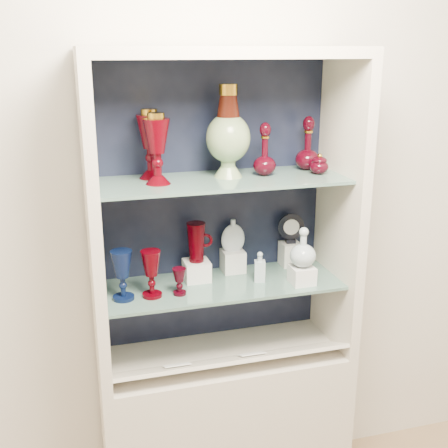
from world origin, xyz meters
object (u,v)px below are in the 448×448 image
object	(u,v)px
ruby_decanter_a	(265,146)
ruby_decanter_b	(308,142)
ruby_pitcher	(196,242)
flat_flask	(233,235)
pedestal_lamp_left	(157,149)
ruby_goblet_tall	(151,274)
clear_round_decanter	(303,248)
cobalt_goblet	(122,275)
enamel_urn	(228,131)
clear_square_bottle	(260,266)
lidded_bowl	(319,163)
pedestal_lamp_right	(150,144)
cameo_medallion	(291,228)
ruby_goblet_small	(179,282)

from	to	relation	value
ruby_decanter_a	ruby_decanter_b	world-z (taller)	same
ruby_pitcher	flat_flask	distance (m)	0.17
pedestal_lamp_left	ruby_goblet_tall	distance (m)	0.46
ruby_goblet_tall	clear_round_decanter	bearing A→B (deg)	-3.54
ruby_decanter_b	cobalt_goblet	xyz separation A→B (m)	(-0.76, -0.11, -0.44)
flat_flask	clear_round_decanter	xyz separation A→B (m)	(0.22, -0.20, -0.01)
enamel_urn	ruby_decanter_a	bearing A→B (deg)	-5.64
clear_square_bottle	clear_round_decanter	size ratio (longest dim) A/B	0.81
lidded_bowl	ruby_pitcher	distance (m)	0.57
pedestal_lamp_right	ruby_pitcher	distance (m)	0.42
ruby_decanter_a	cobalt_goblet	xyz separation A→B (m)	(-0.56, -0.06, -0.44)
lidded_bowl	cameo_medallion	bearing A→B (deg)	112.44
ruby_goblet_tall	ruby_decanter_b	bearing A→B (deg)	10.31
lidded_bowl	cobalt_goblet	world-z (taller)	lidded_bowl
cobalt_goblet	ruby_goblet_small	xyz separation A→B (m)	(0.21, -0.02, -0.04)
pedestal_lamp_left	cameo_medallion	distance (m)	0.70
pedestal_lamp_left	ruby_decanter_b	xyz separation A→B (m)	(0.61, 0.09, -0.01)
clear_square_bottle	cameo_medallion	xyz separation A→B (m)	(0.18, 0.13, 0.10)
pedestal_lamp_left	ruby_decanter_a	bearing A→B (deg)	4.43
ruby_goblet_small	ruby_decanter_a	bearing A→B (deg)	11.89
lidded_bowl	clear_round_decanter	size ratio (longest dim) A/B	0.54
ruby_decanter_a	ruby_goblet_tall	bearing A→B (deg)	-171.97
cobalt_goblet	ruby_goblet_tall	distance (m)	0.11
flat_flask	ruby_goblet_small	bearing A→B (deg)	-145.76
enamel_urn	ruby_decanter_a	xyz separation A→B (m)	(0.14, -0.01, -0.06)
ruby_decanter_b	clear_round_decanter	size ratio (longest dim) A/B	1.47
pedestal_lamp_left	ruby_pitcher	xyz separation A→B (m)	(0.15, 0.08, -0.39)
ruby_decanter_b	ruby_goblet_small	xyz separation A→B (m)	(-0.55, -0.13, -0.48)
enamel_urn	lidded_bowl	bearing A→B (deg)	-7.71
ruby_decanter_b	clear_round_decanter	distance (m)	0.42
cobalt_goblet	cameo_medallion	distance (m)	0.74
lidded_bowl	clear_round_decanter	xyz separation A→B (m)	(-0.08, -0.07, -0.31)
cobalt_goblet	lidded_bowl	bearing A→B (deg)	1.90
pedestal_lamp_left	ruby_pitcher	size ratio (longest dim) A/B	1.60
ruby_goblet_tall	clear_round_decanter	size ratio (longest dim) A/B	1.18
pedestal_lamp_right	ruby_goblet_small	size ratio (longest dim) A/B	2.46
enamel_urn	ruby_goblet_tall	world-z (taller)	enamel_urn
ruby_goblet_small	flat_flask	size ratio (longest dim) A/B	0.75
ruby_goblet_small	clear_square_bottle	size ratio (longest dim) A/B	0.84
pedestal_lamp_right	ruby_goblet_small	xyz separation A→B (m)	(0.07, -0.14, -0.50)
ruby_goblet_small	flat_flask	world-z (taller)	flat_flask
pedestal_lamp_left	ruby_goblet_tall	world-z (taller)	pedestal_lamp_left
ruby_goblet_small	ruby_goblet_tall	bearing A→B (deg)	174.35
cameo_medallion	flat_flask	bearing A→B (deg)	-171.71
lidded_bowl	clear_round_decanter	distance (m)	0.33
ruby_decanter_b	ruby_goblet_tall	size ratio (longest dim) A/B	1.25
enamel_urn	ruby_goblet_tall	size ratio (longest dim) A/B	1.90
ruby_decanter_a	cobalt_goblet	distance (m)	0.71
ruby_decanter_b	lidded_bowl	distance (m)	0.11
pedestal_lamp_right	lidded_bowl	world-z (taller)	pedestal_lamp_right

